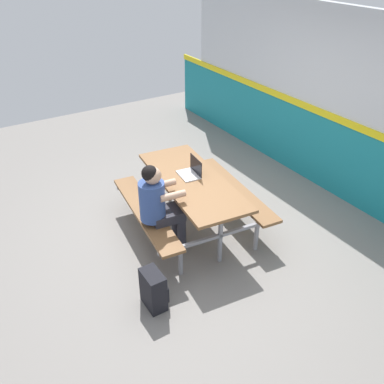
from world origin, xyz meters
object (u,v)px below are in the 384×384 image
student_nearer (159,203)px  laptop_silver (191,172)px  backpack_dark (154,290)px  picnic_table_main (192,190)px

student_nearer → laptop_silver: (-0.31, 0.63, 0.08)m
laptop_silver → backpack_dark: (1.06, -1.11, -0.57)m
picnic_table_main → laptop_silver: size_ratio=5.72×
student_nearer → backpack_dark: (0.75, -0.48, -0.49)m
student_nearer → laptop_silver: 0.71m
picnic_table_main → backpack_dark: size_ratio=4.45×
picnic_table_main → student_nearer: 0.63m
picnic_table_main → backpack_dark: 1.48m
student_nearer → backpack_dark: 1.02m
picnic_table_main → laptop_silver: laptop_silver is taller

